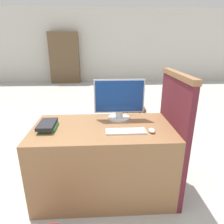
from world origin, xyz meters
name	(u,v)px	position (x,y,z in m)	size (l,w,h in m)	color
ground_plane	(104,217)	(0.00, 0.00, 0.00)	(20.00, 20.00, 0.00)	#B2B2AD
wall_back	(101,46)	(0.00, 6.91, 1.40)	(12.00, 0.06, 2.80)	beige
desk	(103,160)	(0.00, 0.37, 0.38)	(1.39, 0.75, 0.76)	#8C603D
carrel_divider	(172,135)	(0.72, 0.38, 0.65)	(0.07, 0.77, 1.29)	#5B1E28
monitor	(119,100)	(0.18, 0.59, 0.97)	(0.53, 0.24, 0.43)	silver
keyboard	(126,131)	(0.21, 0.24, 0.77)	(0.37, 0.12, 0.02)	white
mouse	(152,130)	(0.45, 0.22, 0.78)	(0.06, 0.09, 0.04)	white
book_stack	(48,125)	(-0.53, 0.36, 0.80)	(0.16, 0.27, 0.06)	#2D7F42
far_chair	(132,102)	(0.56, 2.13, 0.48)	(0.44, 0.44, 0.89)	#4C3323
bookshelf_far	(65,58)	(-1.41, 6.67, 0.96)	(1.12, 0.32, 1.92)	brown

